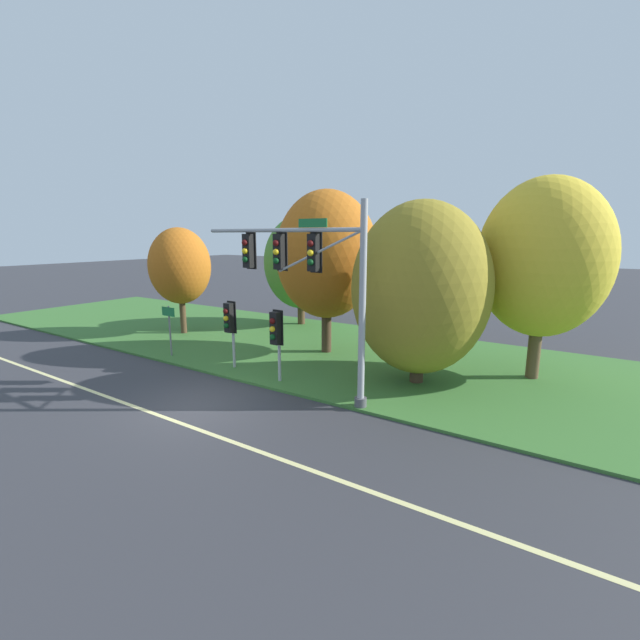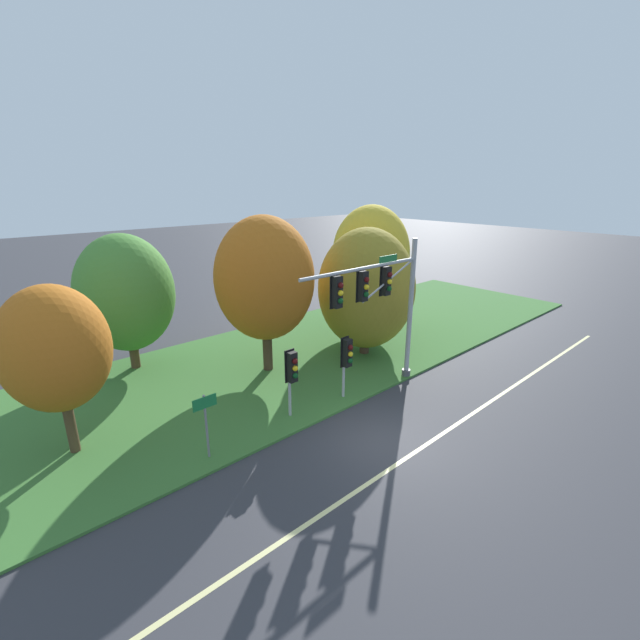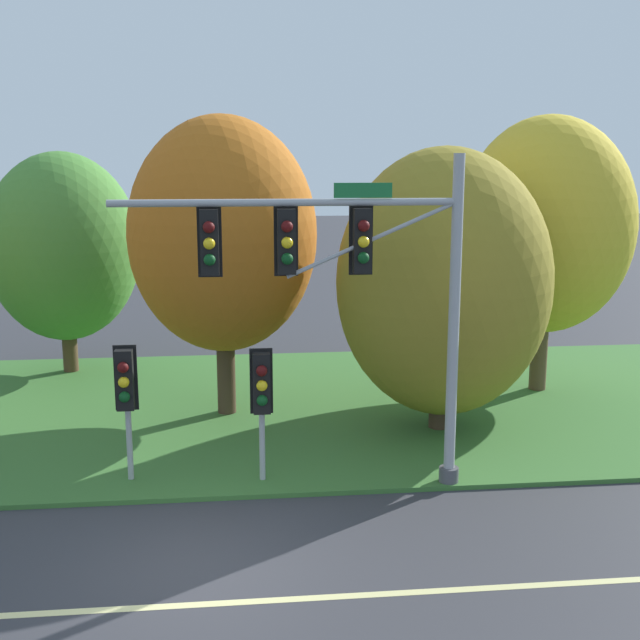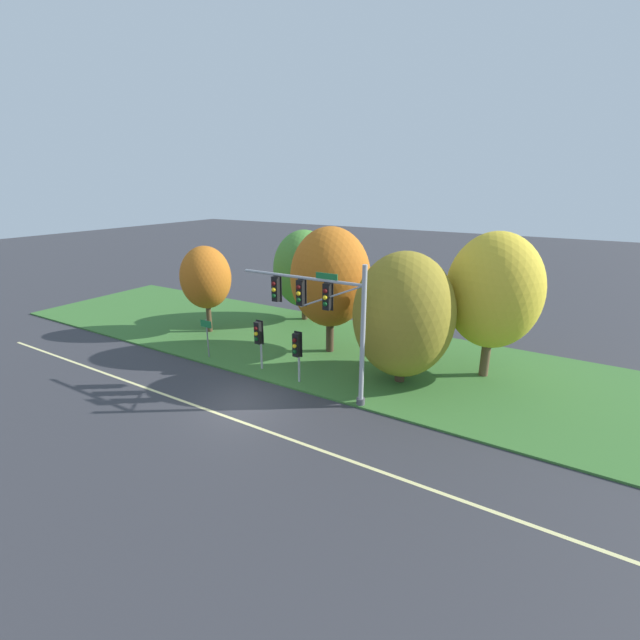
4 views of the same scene
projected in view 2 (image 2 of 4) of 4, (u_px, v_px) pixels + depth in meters
name	position (u px, v px, depth m)	size (l,w,h in m)	color
ground_plane	(384.00, 440.00, 15.63)	(160.00, 160.00, 0.00)	#333338
lane_stripe	(410.00, 455.00, 14.78)	(36.00, 0.16, 0.01)	beige
grass_verge	(257.00, 369.00, 21.46)	(48.00, 11.50, 0.10)	#386B2D
traffic_signal_mast	(382.00, 296.00, 18.02)	(6.75, 0.49, 6.57)	#9EA0A5
pedestrian_signal_near_kerb	(292.00, 370.00, 16.41)	(0.46, 0.55, 2.84)	#9EA0A5
pedestrian_signal_further_along	(347.00, 356.00, 17.92)	(0.46, 0.55, 2.77)	#9EA0A5
route_sign_post	(206.00, 417.00, 14.09)	(0.85, 0.08, 2.32)	slate
tree_nearest_road	(55.00, 349.00, 13.72)	(3.37, 3.37, 5.92)	#4C3823
tree_left_of_mast	(126.00, 293.00, 20.41)	(4.53, 4.53, 6.68)	#4C3823
tree_behind_signpost	(265.00, 279.00, 19.96)	(4.69, 4.69, 7.54)	#423021
tree_mid_verge	(366.00, 289.00, 22.34)	(5.08, 5.08, 6.76)	#423021
tree_tall_centre	(371.00, 254.00, 26.40)	(4.75, 4.75, 7.63)	brown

